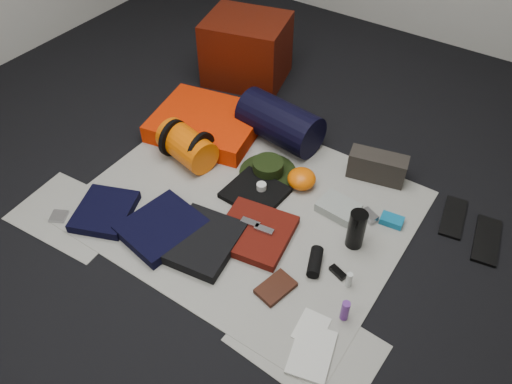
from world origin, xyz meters
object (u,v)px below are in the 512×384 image
Objects in this scene: stuff_sack at (187,146)px; paperback_book at (276,288)px; sleeping_pad at (207,123)px; water_bottle at (356,229)px; compact_camera at (369,216)px; red_cabinet at (247,50)px; navy_duffel at (280,122)px.

stuff_sack is 1.92× the size of paperback_book.
stuff_sack reaches higher than paperback_book.
paperback_book is (0.96, -0.73, -0.04)m from sleeping_pad.
water_bottle reaches higher than compact_camera.
paperback_book is at bearing -111.77° from water_bottle.
paperback_book is at bearing -65.44° from red_cabinet.
red_cabinet is at bearing 174.68° from compact_camera.
red_cabinet reaches higher than paperback_book.
water_bottle is at bearing 81.18° from paperback_book.
paperback_book is (-0.16, -0.62, -0.01)m from compact_camera.
stuff_sack is 0.68× the size of navy_duffel.
red_cabinet is 0.66m from sleeping_pad.
navy_duffel is (0.55, -0.45, -0.08)m from red_cabinet.
compact_camera is at bearing -14.77° from navy_duffel.
sleeping_pad is 6.94× the size of compact_camera.
red_cabinet is 1.47m from compact_camera.
sleeping_pad is 1.12m from compact_camera.
stuff_sack is 3.75× the size of compact_camera.
red_cabinet reaches higher than sleeping_pad.
navy_duffel reaches higher than compact_camera.
compact_camera reaches higher than paperback_book.
stuff_sack is 0.55m from navy_duffel.
navy_duffel is (0.34, 0.44, 0.03)m from stuff_sack.
sleeping_pad is 1.17m from water_bottle.
red_cabinet is at bearing 103.39° from stuff_sack.
sleeping_pad is at bearing -160.64° from compact_camera.
navy_duffel reaches higher than water_bottle.
navy_duffel reaches higher than sleeping_pad.
compact_camera is (1.26, -0.74, -0.19)m from red_cabinet.
water_bottle is 0.47m from paperback_book.
navy_duffel is at bearing 22.75° from sleeping_pad.
red_cabinet reaches higher than stuff_sack.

